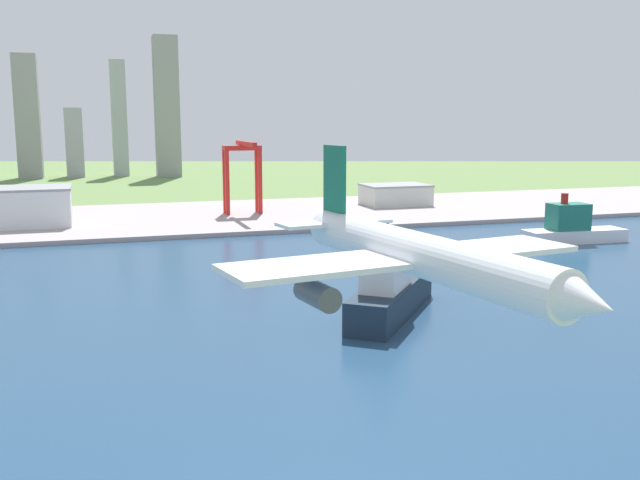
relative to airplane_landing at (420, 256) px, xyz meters
name	(u,v)px	position (x,y,z in m)	size (l,w,h in m)	color
ground_plane	(209,299)	(8.43, 172.66, -46.22)	(2400.00, 2400.00, 0.00)	#648448
water_bay	(248,355)	(8.43, 112.66, -46.14)	(840.00, 360.00, 0.15)	navy
industrial_pier	(156,219)	(8.43, 362.66, -44.97)	(840.00, 140.00, 2.50)	#A4999A
airplane_landing	(420,256)	(0.00, 0.00, 0.00)	(34.57, 39.13, 12.65)	white
cargo_ship	(390,289)	(56.10, 134.48, -37.96)	(44.21, 50.84, 29.92)	#192838
ferry_boat	(572,228)	(190.06, 227.29, -39.34)	(50.22, 16.83, 23.53)	white
port_crane_red	(243,162)	(59.37, 359.20, -13.16)	(21.91, 46.18, 42.98)	red
warehouse_main	(9,207)	(-67.52, 349.46, -33.56)	(62.70, 35.58, 20.26)	white
warehouse_annex	(395,195)	(163.38, 373.26, -36.93)	(41.84, 29.86, 13.54)	silver
distant_skyline	(39,110)	(-70.00, 701.00, 20.52)	(238.04, 55.57, 158.27)	#B2B4B7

